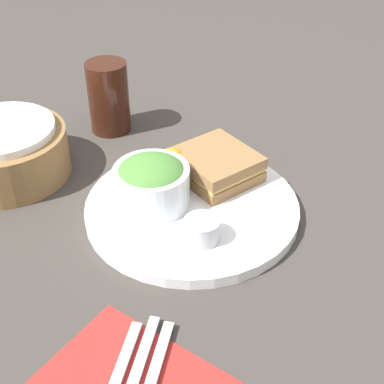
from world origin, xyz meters
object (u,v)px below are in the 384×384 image
at_px(plate, 192,208).
at_px(salad_bowl, 152,181).
at_px(sandwich, 216,165).
at_px(knife, 134,382).
at_px(dressing_cup, 202,230).
at_px(drink_glass, 109,97).
at_px(bread_basket, 5,151).
at_px(spoon, 117,379).

height_order(plate, salad_bowl, salad_bowl).
bearing_deg(sandwich, knife, -160.56).
relative_size(dressing_cup, drink_glass, 0.38).
bearing_deg(sandwich, dressing_cup, -154.64).
height_order(dressing_cup, bread_basket, bread_basket).
xyz_separation_m(dressing_cup, bread_basket, (-0.03, 0.36, 0.01)).
height_order(drink_glass, bread_basket, drink_glass).
bearing_deg(dressing_cup, drink_glass, 60.96).
distance_m(salad_bowl, knife, 0.30).
bearing_deg(bread_basket, salad_bowl, -77.92).
height_order(sandwich, salad_bowl, salad_bowl).
xyz_separation_m(sandwich, salad_bowl, (-0.11, 0.04, 0.02)).
distance_m(drink_glass, spoon, 0.55).
distance_m(salad_bowl, drink_glass, 0.26).
xyz_separation_m(plate, spoon, (-0.28, -0.10, -0.00)).
relative_size(salad_bowl, knife, 0.63).
bearing_deg(plate, spoon, -160.57).
bearing_deg(spoon, salad_bowl, -172.31).
xyz_separation_m(sandwich, dressing_cup, (-0.14, -0.06, -0.00)).
height_order(dressing_cup, spoon, dressing_cup).
xyz_separation_m(dressing_cup, spoon, (-0.22, -0.04, -0.03)).
relative_size(dressing_cup, knife, 0.28).
height_order(salad_bowl, spoon, salad_bowl).
bearing_deg(drink_glass, salad_bowl, -124.99).
relative_size(plate, dressing_cup, 6.49).
relative_size(drink_glass, spoon, 0.86).
height_order(salad_bowl, bread_basket, salad_bowl).
bearing_deg(drink_glass, plate, -114.40).
xyz_separation_m(plate, drink_glass, (0.12, 0.26, 0.06)).
distance_m(sandwich, knife, 0.37).
height_order(plate, knife, plate).
bearing_deg(spoon, dressing_cup, 168.10).
distance_m(sandwich, spoon, 0.38).
bearing_deg(dressing_cup, knife, -164.52).
relative_size(plate, salad_bowl, 2.86).
height_order(salad_bowl, dressing_cup, salad_bowl).
bearing_deg(plate, dressing_cup, -136.02).
bearing_deg(spoon, bread_basket, -138.76).
xyz_separation_m(knife, spoon, (-0.01, 0.02, 0.00)).
xyz_separation_m(drink_glass, bread_basket, (-0.21, 0.04, -0.02)).
bearing_deg(knife, drink_glass, -158.92).
bearing_deg(plate, drink_glass, 65.60).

